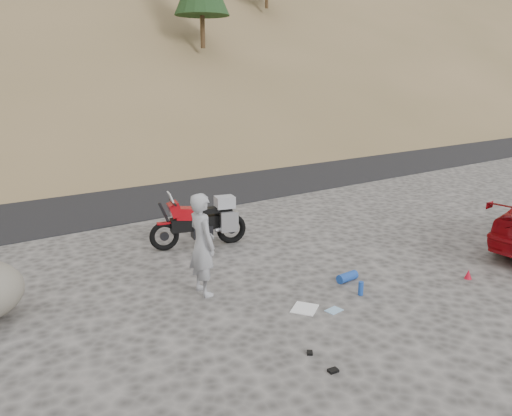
# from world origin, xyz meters

# --- Properties ---
(ground) EXTENTS (140.00, 140.00, 0.00)m
(ground) POSITION_xyz_m (0.00, 0.00, 0.00)
(ground) COLOR #3E3C39
(ground) RESTS_ON ground
(road) EXTENTS (120.00, 7.00, 0.05)m
(road) POSITION_xyz_m (0.00, 9.00, 0.00)
(road) COLOR black
(road) RESTS_ON ground
(motorcycle) EXTENTS (2.18, 0.97, 1.32)m
(motorcycle) POSITION_xyz_m (0.89, 2.83, 0.57)
(motorcycle) COLOR black
(motorcycle) RESTS_ON ground
(man) EXTENTS (0.47, 0.68, 1.81)m
(man) POSITION_xyz_m (-0.40, 0.61, 0.00)
(man) COLOR #929397
(man) RESTS_ON ground
(gear_white_cloth) EXTENTS (0.57, 0.56, 0.01)m
(gear_white_cloth) POSITION_xyz_m (0.64, -0.92, 0.01)
(gear_white_cloth) COLOR white
(gear_white_cloth) RESTS_ON ground
(gear_blue_mat) EXTENTS (0.44, 0.19, 0.17)m
(gear_blue_mat) POSITION_xyz_m (2.05, -0.51, 0.09)
(gear_blue_mat) COLOR #19419B
(gear_blue_mat) RESTS_ON ground
(gear_bottle) EXTENTS (0.11, 0.11, 0.25)m
(gear_bottle) POSITION_xyz_m (1.79, -1.07, 0.12)
(gear_bottle) COLOR #19419B
(gear_bottle) RESTS_ON ground
(gear_funnel) EXTENTS (0.17, 0.17, 0.18)m
(gear_funnel) POSITION_xyz_m (3.99, -1.76, 0.09)
(gear_funnel) COLOR red
(gear_funnel) RESTS_ON ground
(gear_glove_a) EXTENTS (0.14, 0.11, 0.04)m
(gear_glove_a) POSITION_xyz_m (-0.26, -2.50, 0.02)
(gear_glove_a) COLOR black
(gear_glove_a) RESTS_ON ground
(gear_glove_b) EXTENTS (0.12, 0.13, 0.03)m
(gear_glove_b) POSITION_xyz_m (-0.22, -2.00, 0.02)
(gear_glove_b) COLOR black
(gear_glove_b) RESTS_ON ground
(gear_blue_cloth) EXTENTS (0.29, 0.22, 0.01)m
(gear_blue_cloth) POSITION_xyz_m (0.98, -1.24, 0.01)
(gear_blue_cloth) COLOR #89B3D5
(gear_blue_cloth) RESTS_ON ground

